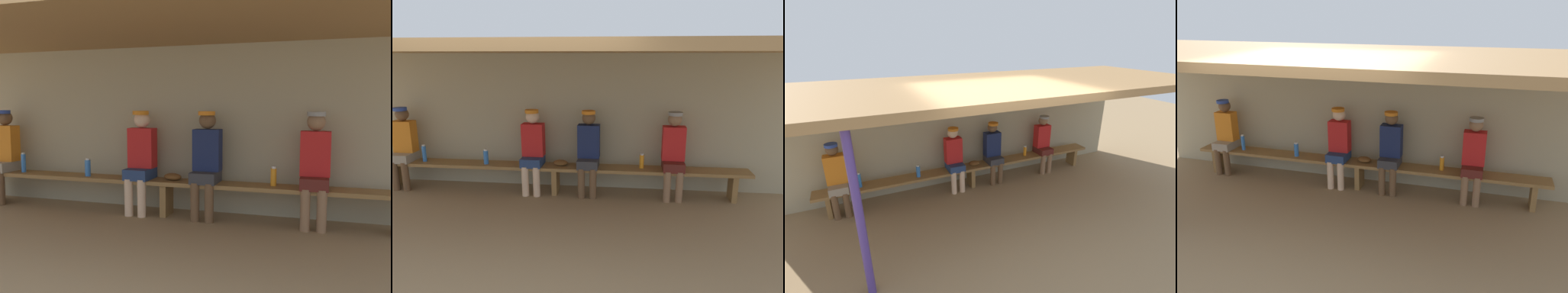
{
  "view_description": "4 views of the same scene",
  "coord_description": "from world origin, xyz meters",
  "views": [
    {
      "loc": [
        1.95,
        -3.44,
        1.43
      ],
      "look_at": [
        0.51,
        1.16,
        0.95
      ],
      "focal_mm": 38.76,
      "sensor_mm": 36.0,
      "label": 1
    },
    {
      "loc": [
        1.14,
        -3.91,
        2.17
      ],
      "look_at": [
        0.57,
        1.12,
        0.9
      ],
      "focal_mm": 33.5,
      "sensor_mm": 36.0,
      "label": 2
    },
    {
      "loc": [
        -2.15,
        -3.66,
        3.05
      ],
      "look_at": [
        0.12,
        1.32,
        0.96
      ],
      "focal_mm": 26.78,
      "sensor_mm": 36.0,
      "label": 3
    },
    {
      "loc": [
        1.99,
        -4.43,
        2.86
      ],
      "look_at": [
        0.31,
        1.29,
        0.84
      ],
      "focal_mm": 37.21,
      "sensor_mm": 36.0,
      "label": 4
    }
  ],
  "objects": [
    {
      "name": "player_near_post",
      "position": [
        -2.54,
        1.55,
        0.75
      ],
      "size": [
        0.34,
        0.42,
        1.34
      ],
      "color": "gray",
      "rests_on": "ground"
    },
    {
      "name": "water_bottle_clear",
      "position": [
        -1.13,
        1.51,
        0.58
      ],
      "size": [
        0.08,
        0.08,
        0.24
      ],
      "color": "blue",
      "rests_on": "bench"
    },
    {
      "name": "player_in_red",
      "position": [
        -0.36,
        1.55,
        0.75
      ],
      "size": [
        0.34,
        0.42,
        1.34
      ],
      "color": "navy",
      "rests_on": "ground"
    },
    {
      "name": "player_middle",
      "position": [
        0.53,
        1.55,
        0.75
      ],
      "size": [
        0.34,
        0.42,
        1.34
      ],
      "color": "#333338",
      "rests_on": "ground"
    },
    {
      "name": "water_bottle_blue",
      "position": [
        1.36,
        1.57,
        0.57
      ],
      "size": [
        0.07,
        0.07,
        0.23
      ],
      "color": "orange",
      "rests_on": "bench"
    },
    {
      "name": "dugout_roof",
      "position": [
        0.0,
        0.7,
        2.26
      ],
      "size": [
        8.0,
        2.8,
        0.12
      ],
      "primitive_type": "cube",
      "color": "#9E7547",
      "rests_on": "back_wall"
    },
    {
      "name": "bench",
      "position": [
        0.0,
        1.55,
        0.39
      ],
      "size": [
        6.0,
        0.36,
        0.46
      ],
      "color": "olive",
      "rests_on": "ground"
    },
    {
      "name": "back_wall",
      "position": [
        0.0,
        2.0,
        1.1
      ],
      "size": [
        8.0,
        0.2,
        2.2
      ],
      "primitive_type": "cube",
      "color": "tan",
      "rests_on": "ground"
    },
    {
      "name": "water_bottle_green",
      "position": [
        -2.19,
        1.54,
        0.6
      ],
      "size": [
        0.06,
        0.06,
        0.28
      ],
      "color": "blue",
      "rests_on": "bench"
    },
    {
      "name": "ground_plane",
      "position": [
        0.0,
        0.0,
        0.0
      ],
      "size": [
        24.0,
        24.0,
        0.0
      ],
      "primitive_type": "plane",
      "color": "#937754"
    },
    {
      "name": "baseball_glove_tan",
      "position": [
        0.08,
        1.56,
        0.51
      ],
      "size": [
        0.27,
        0.21,
        0.09
      ],
      "primitive_type": "ellipsoid",
      "rotation": [
        0.0,
        0.0,
        6.11
      ],
      "color": "brown",
      "rests_on": "bench"
    },
    {
      "name": "player_with_sunglasses",
      "position": [
        1.83,
        1.55,
        0.75
      ],
      "size": [
        0.34,
        0.42,
        1.34
      ],
      "color": "#591E19",
      "rests_on": "ground"
    }
  ]
}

